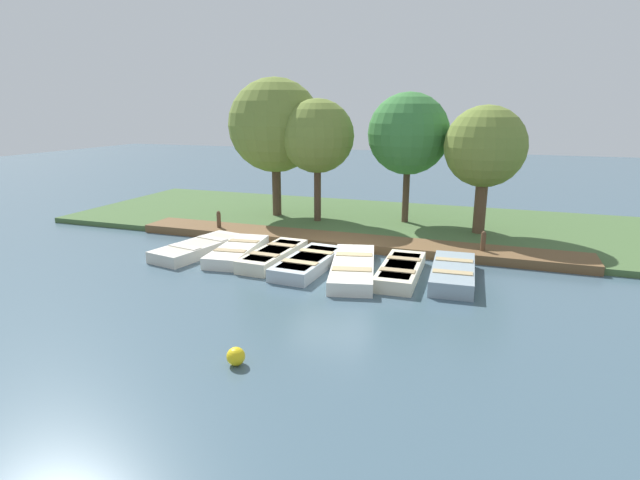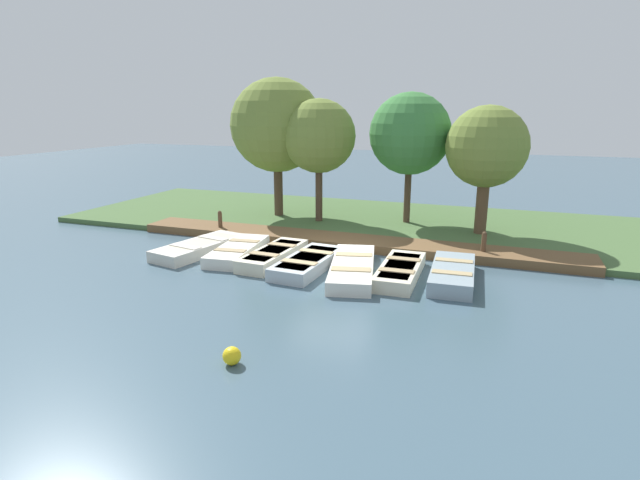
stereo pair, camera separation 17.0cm
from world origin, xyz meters
name	(u,v)px [view 1 (the left image)]	position (x,y,z in m)	size (l,w,h in m)	color
ground_plane	(331,259)	(0.00, 0.00, 0.00)	(80.00, 80.00, 0.00)	#425B6B
shore_bank	(371,222)	(-5.00, 0.00, 0.10)	(8.00, 24.00, 0.19)	#476638
dock_walkway	(346,242)	(-1.57, 0.00, 0.14)	(1.42, 15.03, 0.28)	brown
rowboat_0	(199,248)	(0.85, -4.11, 0.19)	(3.35, 1.79, 0.38)	beige
rowboat_1	(237,251)	(0.77, -2.80, 0.18)	(3.07, 1.38, 0.37)	silver
rowboat_2	(273,255)	(0.90, -1.52, 0.20)	(2.95, 1.10, 0.40)	beige
rowboat_3	(308,263)	(1.19, -0.30, 0.19)	(3.02, 1.29, 0.38)	#B2BCC1
rowboat_4	(353,268)	(1.19, 1.02, 0.19)	(3.75, 1.91, 0.38)	silver
rowboat_5	(401,271)	(1.02, 2.30, 0.19)	(2.92, 1.06, 0.38)	beige
rowboat_6	(453,273)	(0.83, 3.66, 0.21)	(2.95, 1.22, 0.42)	#8C9EA8
mooring_post_near	(219,223)	(-1.45, -4.75, 0.44)	(0.15, 0.15, 0.88)	brown
mooring_post_far	(483,245)	(-1.45, 4.33, 0.44)	(0.15, 0.15, 0.88)	brown
buoy	(236,356)	(6.75, 0.43, 0.17)	(0.34, 0.34, 0.34)	yellow
park_tree_far_left	(275,126)	(-4.50, -3.83, 3.77)	(3.66, 3.66, 5.62)	#4C3828
park_tree_left	(317,137)	(-4.06, -1.91, 3.41)	(2.75, 2.75, 4.80)	#4C3828
park_tree_center	(409,134)	(-4.99, 1.34, 3.51)	(3.01, 3.01, 5.03)	#4C3828
park_tree_right	(485,148)	(-4.13, 4.09, 3.15)	(2.75, 2.75, 4.56)	brown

